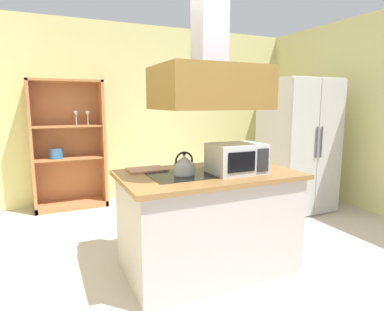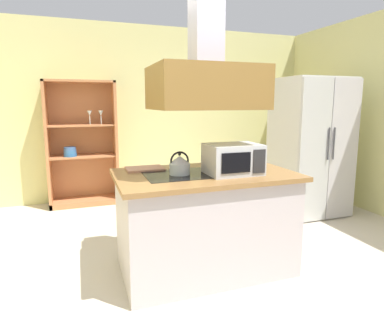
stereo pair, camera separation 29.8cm
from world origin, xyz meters
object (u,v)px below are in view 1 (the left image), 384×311
(kettle, at_px, (184,165))
(cutting_board, at_px, (146,170))
(dish_cabinet, at_px, (69,152))
(microwave, at_px, (236,158))
(refrigerator, at_px, (298,146))
(wine_glass_on_counter, at_px, (222,151))

(kettle, bearing_deg, cutting_board, 128.15)
(dish_cabinet, distance_m, microwave, 2.84)
(refrigerator, bearing_deg, cutting_board, -164.01)
(refrigerator, bearing_deg, kettle, -155.22)
(cutting_board, bearing_deg, wine_glass_on_counter, -10.96)
(refrigerator, relative_size, dish_cabinet, 1.01)
(refrigerator, distance_m, kettle, 2.37)
(refrigerator, xyz_separation_m, dish_cabinet, (-2.91, 1.45, -0.11))
(dish_cabinet, bearing_deg, refrigerator, -26.52)
(cutting_board, xyz_separation_m, microwave, (0.69, -0.43, 0.12))
(refrigerator, relative_size, wine_glass_on_counter, 8.89)
(kettle, distance_m, wine_glass_on_counter, 0.50)
(refrigerator, height_order, cutting_board, refrigerator)
(microwave, distance_m, wine_glass_on_counter, 0.29)
(microwave, height_order, wine_glass_on_counter, microwave)
(refrigerator, xyz_separation_m, microwave, (-1.71, -1.12, 0.11))
(dish_cabinet, bearing_deg, microwave, -64.92)
(microwave, bearing_deg, dish_cabinet, 115.08)
(dish_cabinet, bearing_deg, wine_glass_on_counter, -61.76)
(cutting_board, bearing_deg, dish_cabinet, 103.53)
(kettle, height_order, cutting_board, kettle)
(kettle, relative_size, cutting_board, 0.59)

